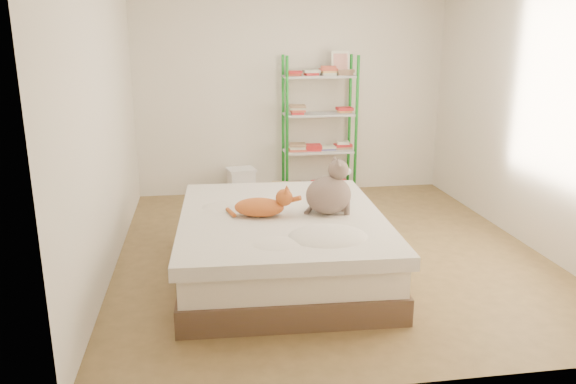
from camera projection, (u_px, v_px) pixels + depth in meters
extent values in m
cube|color=olive|center=(328.00, 250.00, 5.21)|extent=(3.80, 4.20, 0.01)
cube|color=silver|center=(292.00, 88.00, 6.86)|extent=(3.80, 0.01, 2.60)
cube|color=silver|center=(423.00, 163.00, 2.86)|extent=(3.80, 0.01, 2.60)
cube|color=silver|center=(104.00, 115.00, 4.58)|extent=(0.01, 4.20, 2.60)
cube|color=silver|center=(533.00, 106.00, 5.14)|extent=(0.01, 4.20, 2.60)
cube|color=brown|center=(282.00, 262.00, 4.68)|extent=(1.69, 2.07, 0.20)
cube|color=#F2E1C6|center=(282.00, 238.00, 4.62)|extent=(1.63, 2.01, 0.22)
cube|color=silver|center=(282.00, 220.00, 4.58)|extent=(1.72, 2.11, 0.10)
cylinder|color=#1C8925|center=(287.00, 130.00, 6.60)|extent=(0.04, 0.04, 1.70)
cylinder|color=#1C8925|center=(283.00, 125.00, 6.90)|extent=(0.04, 0.04, 1.70)
cylinder|color=#1C8925|center=(356.00, 128.00, 6.72)|extent=(0.04, 0.04, 1.70)
cylinder|color=#1C8925|center=(349.00, 124.00, 7.03)|extent=(0.04, 0.04, 1.70)
cube|color=silver|center=(318.00, 186.00, 7.02)|extent=(0.86, 0.34, 0.02)
cube|color=silver|center=(319.00, 151.00, 6.90)|extent=(0.86, 0.34, 0.02)
cube|color=silver|center=(319.00, 114.00, 6.77)|extent=(0.86, 0.34, 0.02)
cube|color=silver|center=(320.00, 76.00, 6.65)|extent=(0.86, 0.34, 0.02)
cube|color=red|center=(295.00, 183.00, 6.96)|extent=(0.20, 0.16, 0.09)
cube|color=red|center=(318.00, 182.00, 7.00)|extent=(0.20, 0.16, 0.09)
cube|color=red|center=(342.00, 181.00, 7.05)|extent=(0.20, 0.16, 0.09)
cube|color=red|center=(295.00, 147.00, 6.84)|extent=(0.20, 0.16, 0.09)
cube|color=red|center=(311.00, 146.00, 6.87)|extent=(0.20, 0.16, 0.09)
cube|color=red|center=(327.00, 146.00, 6.89)|extent=(0.20, 0.16, 0.09)
cube|color=red|center=(343.00, 146.00, 6.92)|extent=(0.20, 0.16, 0.09)
cube|color=red|center=(295.00, 110.00, 6.71)|extent=(0.20, 0.16, 0.09)
cube|color=red|center=(344.00, 109.00, 6.80)|extent=(0.20, 0.16, 0.09)
cube|color=red|center=(295.00, 72.00, 6.59)|extent=(0.20, 0.16, 0.09)
cube|color=red|center=(312.00, 72.00, 6.62)|extent=(0.20, 0.16, 0.09)
cube|color=red|center=(328.00, 71.00, 6.65)|extent=(0.20, 0.16, 0.09)
cube|color=red|center=(345.00, 71.00, 6.68)|extent=(0.20, 0.16, 0.09)
cube|color=white|center=(340.00, 63.00, 6.70)|extent=(0.22, 0.06, 0.28)
cube|color=red|center=(341.00, 63.00, 6.68)|extent=(0.17, 0.04, 0.22)
cube|color=#A0825A|center=(292.00, 202.00, 6.09)|extent=(0.61, 0.54, 0.35)
cube|color=#4D2B76|center=(301.00, 208.00, 5.92)|extent=(0.29, 0.10, 0.08)
cube|color=#A0825A|center=(295.00, 191.00, 5.86)|extent=(0.53, 0.30, 0.11)
cube|color=white|center=(241.00, 184.00, 6.83)|extent=(0.33, 0.30, 0.34)
cube|color=white|center=(241.00, 170.00, 6.78)|extent=(0.37, 0.34, 0.03)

